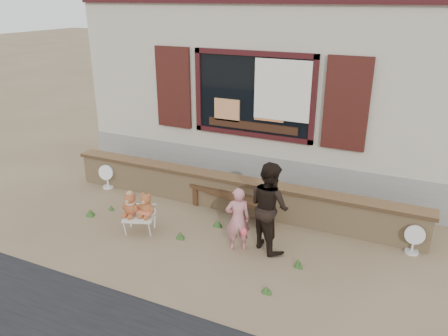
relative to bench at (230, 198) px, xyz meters
The scene contains 12 objects.
ground 0.86m from the bench, 92.53° to the right, with size 80.00×80.00×0.00m, color brown.
shopfront 4.05m from the bench, 90.55° to the left, with size 8.04×5.13×4.00m.
brick_wall 0.20m from the bench, 100.01° to the left, with size 7.10×0.36×0.67m.
bench is the anchor object (origin of this frame).
folding_chair 1.72m from the bench, 132.32° to the right, with size 0.63×0.60×0.31m.
teddy_bear_left 1.86m from the bench, 134.31° to the right, with size 0.32×0.28×0.44m, color brown, non-canonical shape.
teddy_bear_right 1.61m from the bench, 130.02° to the right, with size 0.32×0.28×0.44m, color brown, non-canonical shape.
child 1.26m from the bench, 60.36° to the right, with size 0.40×0.26×1.09m, color #CE7B80.
adult 1.39m from the bench, 38.06° to the right, with size 0.72×0.56×1.49m, color black.
fan_left 2.89m from the bench, behind, with size 0.34×0.22×0.53m.
fan_right 3.21m from the bench, ahead, with size 0.32×0.21×0.51m.
grass_tufts 1.20m from the bench, 108.15° to the right, with size 4.17×1.56×0.15m.
Camera 1 is at (3.04, -5.96, 3.86)m, focal length 35.00 mm.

